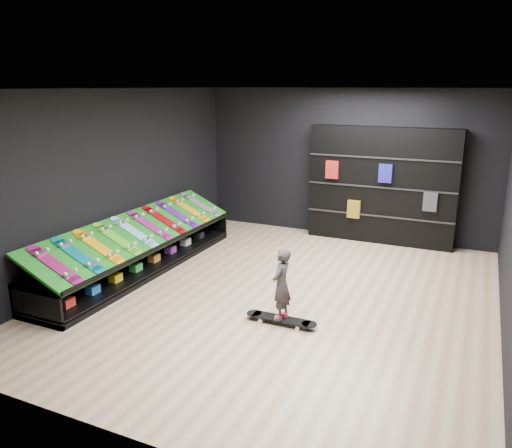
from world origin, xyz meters
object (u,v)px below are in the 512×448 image
at_px(floor_skateboard, 281,321).
at_px(child, 281,298).
at_px(back_shelving, 382,186).
at_px(display_rack, 141,256).

relative_size(floor_skateboard, child, 1.71).
bearing_deg(floor_skateboard, child, 179.66).
xyz_separation_m(floor_skateboard, child, (-0.00, 0.00, 0.34)).
bearing_deg(back_shelving, child, -95.96).
bearing_deg(floor_skateboard, display_rack, 162.71).
height_order(back_shelving, child, back_shelving).
xyz_separation_m(display_rack, back_shelving, (3.35, 3.32, 0.89)).
distance_m(display_rack, child, 3.04).
bearing_deg(display_rack, floor_skateboard, -16.96).
distance_m(floor_skateboard, child, 0.34).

